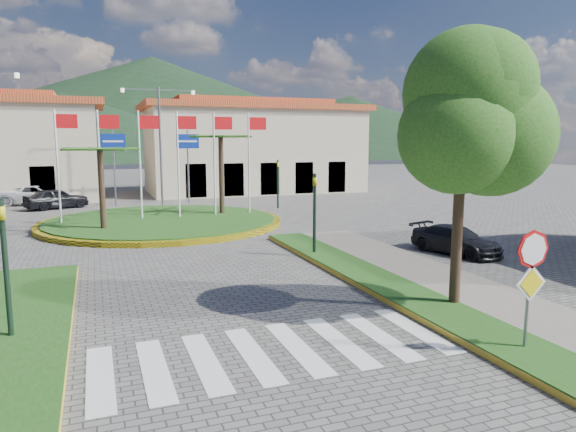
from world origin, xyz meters
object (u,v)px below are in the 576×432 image
object	(u,v)px
car_dark_a	(56,198)
car_side_right	(456,240)
deciduous_tree	(463,111)
car_dark_b	(197,188)
white_van	(39,195)
roundabout_island	(163,221)
stop_sign	(531,271)

from	to	relation	value
car_dark_a	car_side_right	xyz separation A→B (m)	(15.65, -20.53, -0.13)
deciduous_tree	car_dark_a	bearing A→B (deg)	113.32
deciduous_tree	car_dark_b	size ratio (longest dim) A/B	1.69
white_van	car_dark_b	distance (m)	11.60
roundabout_island	car_dark_a	world-z (taller)	roundabout_island
deciduous_tree	car_side_right	xyz separation A→B (m)	(4.44, 5.48, -4.63)
deciduous_tree	car_dark_a	distance (m)	28.68
deciduous_tree	car_dark_b	bearing A→B (deg)	91.95
stop_sign	car_dark_b	size ratio (longest dim) A/B	0.66
roundabout_island	car_dark_b	world-z (taller)	roundabout_island
stop_sign	car_dark_a	size ratio (longest dim) A/B	0.67
white_van	roundabout_island	bearing A→B (deg)	-131.29
deciduous_tree	car_side_right	distance (m)	8.44
roundabout_island	car_dark_a	bearing A→B (deg)	122.40
car_side_right	roundabout_island	bearing A→B (deg)	115.36
car_dark_a	stop_sign	bearing A→B (deg)	175.74
deciduous_tree	white_van	world-z (taller)	deciduous_tree
stop_sign	car_dark_b	distance (m)	33.66
stop_sign	deciduous_tree	xyz separation A→B (m)	(0.60, 3.04, 3.38)
stop_sign	car_dark_a	distance (m)	30.94
roundabout_island	stop_sign	size ratio (longest dim) A/B	4.79
car_dark_b	deciduous_tree	bearing A→B (deg)	175.32
roundabout_island	deciduous_tree	distance (m)	18.55
roundabout_island	white_van	size ratio (longest dim) A/B	2.58
deciduous_tree	car_side_right	world-z (taller)	deciduous_tree
car_dark_b	car_dark_a	bearing A→B (deg)	107.69
roundabout_island	white_van	xyz separation A→B (m)	(-6.99, 11.73, 0.51)
stop_sign	car_side_right	bearing A→B (deg)	59.38
deciduous_tree	white_van	bearing A→B (deg)	113.49
deciduous_tree	stop_sign	bearing A→B (deg)	-101.18
car_side_right	deciduous_tree	bearing A→B (deg)	-144.44
car_side_right	car_dark_a	bearing A→B (deg)	111.91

